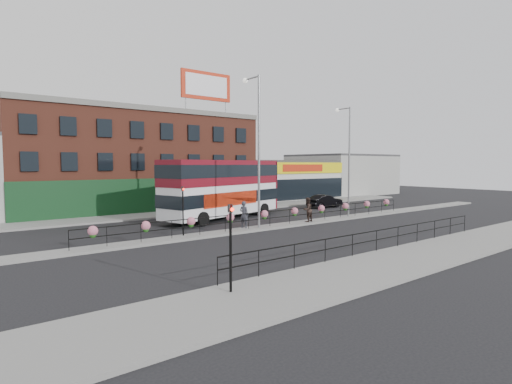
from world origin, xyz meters
TOP-DOWN VIEW (x-y plane):
  - ground at (0.00, 0.00)m, footprint 120.00×120.00m
  - south_pavement at (0.00, -12.00)m, footprint 60.00×4.00m
  - north_pavement at (0.00, 12.00)m, footprint 60.00×4.00m
  - median at (0.00, 0.00)m, footprint 60.00×1.60m
  - yellow_line_inner at (0.00, -9.70)m, footprint 60.00×0.10m
  - yellow_line_outer at (0.00, -9.88)m, footprint 60.00×0.10m
  - brick_building at (-4.00, 19.96)m, footprint 25.00×12.21m
  - supermarket at (16.00, 19.90)m, footprint 15.00×12.25m
  - warehouse_east at (30.75, 20.00)m, footprint 14.50×12.00m
  - billboard at (2.50, 14.99)m, footprint 6.00×0.29m
  - median_railing at (-0.00, 0.00)m, footprint 30.04×0.56m
  - south_railing at (-2.00, -10.10)m, footprint 20.04×0.05m
  - double_decker_bus at (-1.00, 6.29)m, footprint 12.95×6.33m
  - car at (12.81, 7.15)m, footprint 1.77×4.38m
  - pedestrian_a at (-3.02, 0.52)m, footprint 1.02×0.94m
  - pedestrian_b at (2.78, -0.15)m, footprint 1.16×1.01m
  - lamp_column_west at (-2.05, 0.29)m, footprint 0.40×1.94m
  - lamp_column_east at (8.30, 0.44)m, footprint 0.35×1.70m
  - traffic_light_south at (-12.00, -11.01)m, footprint 0.15×0.28m
  - traffic_light_median at (-8.00, 0.39)m, footprint 0.15×0.28m

SIDE VIEW (x-z plane):
  - ground at x=0.00m, z-range 0.00..0.00m
  - yellow_line_inner at x=0.00m, z-range 0.00..0.01m
  - yellow_line_outer at x=0.00m, z-range 0.00..0.01m
  - south_pavement at x=0.00m, z-range 0.00..0.15m
  - north_pavement at x=0.00m, z-range 0.00..0.15m
  - median at x=0.00m, z-range 0.00..0.15m
  - car at x=12.81m, z-range 0.00..1.41m
  - south_railing at x=-2.00m, z-range 0.40..1.52m
  - median_railing at x=0.00m, z-range 0.43..1.66m
  - pedestrian_a at x=-3.02m, z-range 0.15..2.11m
  - pedestrian_b at x=2.78m, z-range 0.15..2.11m
  - traffic_light_south at x=-12.00m, z-range 0.64..4.29m
  - traffic_light_median at x=-8.00m, z-range 0.64..4.29m
  - supermarket at x=16.00m, z-range 0.00..5.30m
  - double_decker_bus at x=-1.00m, z-range 0.58..5.70m
  - warehouse_east at x=30.75m, z-range 0.00..6.30m
  - brick_building at x=-4.00m, z-range -0.02..10.28m
  - lamp_column_east at x=8.30m, z-range 1.05..10.75m
  - lamp_column_west at x=-2.05m, z-range 1.17..12.24m
  - billboard at x=2.50m, z-range 10.98..15.38m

